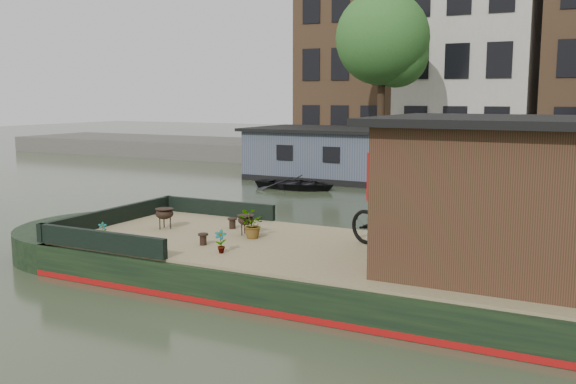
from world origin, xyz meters
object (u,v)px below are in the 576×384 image
at_px(bicycle, 394,222).
at_px(cabin, 507,194).
at_px(dinghy, 296,180).
at_px(brazier_front, 165,218).
at_px(brazier_rear, 246,225).
at_px(potted_plant_a, 221,241).

bearing_deg(bicycle, cabin, -85.18).
bearing_deg(bicycle, dinghy, 54.22).
bearing_deg(dinghy, brazier_front, -166.33).
bearing_deg(brazier_rear, potted_plant_a, -75.39).
height_order(cabin, brazier_front, cabin).
bearing_deg(bicycle, brazier_front, 114.06).
relative_size(potted_plant_a, brazier_rear, 1.05).
bearing_deg(potted_plant_a, dinghy, 110.59).
bearing_deg(bicycle, brazier_rear, 111.62).
height_order(brazier_rear, dinghy, brazier_rear).
xyz_separation_m(cabin, brazier_front, (-6.81, 0.13, -1.01)).
relative_size(bicycle, brazier_front, 4.48).
relative_size(brazier_rear, dinghy, 0.13).
xyz_separation_m(brazier_front, dinghy, (-2.23, 10.56, -0.55)).
xyz_separation_m(brazier_front, brazier_rear, (1.81, 0.27, -0.02)).
bearing_deg(dinghy, potted_plant_a, -157.64).
relative_size(bicycle, brazier_rear, 4.82).
height_order(cabin, bicycle, cabin).
bearing_deg(brazier_rear, brazier_front, -171.41).
bearing_deg(cabin, bicycle, 165.34).
height_order(potted_plant_a, dinghy, potted_plant_a).
height_order(bicycle, potted_plant_a, bicycle).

